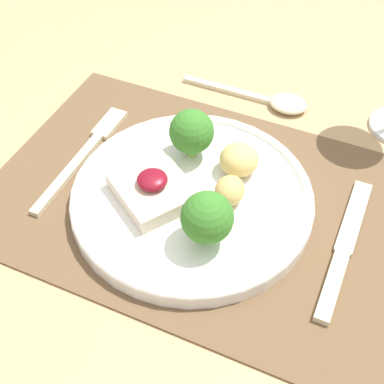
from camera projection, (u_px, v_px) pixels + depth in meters
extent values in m
cube|color=tan|center=(202.00, 210.00, 0.64)|extent=(1.41, 1.14, 0.03)
cylinder|color=tan|center=(53.00, 96.00, 1.40)|extent=(0.06, 0.06, 0.73)
cube|color=brown|center=(202.00, 201.00, 0.63)|extent=(0.50, 0.33, 0.00)
cylinder|color=white|center=(192.00, 199.00, 0.62)|extent=(0.28, 0.28, 0.02)
torus|color=white|center=(192.00, 194.00, 0.61)|extent=(0.28, 0.28, 0.01)
cube|color=beige|center=(153.00, 190.00, 0.60)|extent=(0.11, 0.11, 0.02)
ellipsoid|color=maroon|center=(152.00, 180.00, 0.59)|extent=(0.03, 0.03, 0.01)
cylinder|color=#84B256|center=(207.00, 235.00, 0.56)|extent=(0.01, 0.01, 0.02)
sphere|color=#387A28|center=(207.00, 218.00, 0.54)|extent=(0.06, 0.06, 0.06)
cylinder|color=#84B256|center=(192.00, 149.00, 0.65)|extent=(0.01, 0.01, 0.02)
sphere|color=#387A28|center=(192.00, 132.00, 0.63)|extent=(0.05, 0.05, 0.05)
ellipsoid|color=#DBBC6B|center=(239.00, 160.00, 0.62)|extent=(0.05, 0.05, 0.04)
ellipsoid|color=tan|center=(229.00, 191.00, 0.59)|extent=(0.04, 0.04, 0.03)
cube|color=beige|center=(68.00, 173.00, 0.65)|extent=(0.01, 0.14, 0.01)
cube|color=beige|center=(109.00, 124.00, 0.71)|extent=(0.02, 0.06, 0.01)
cube|color=beige|center=(332.00, 286.00, 0.54)|extent=(0.02, 0.09, 0.01)
cube|color=beige|center=(354.00, 216.00, 0.61)|extent=(0.02, 0.11, 0.00)
cube|color=beige|center=(228.00, 90.00, 0.77)|extent=(0.14, 0.01, 0.01)
ellipsoid|color=beige|center=(288.00, 104.00, 0.74)|extent=(0.05, 0.04, 0.02)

